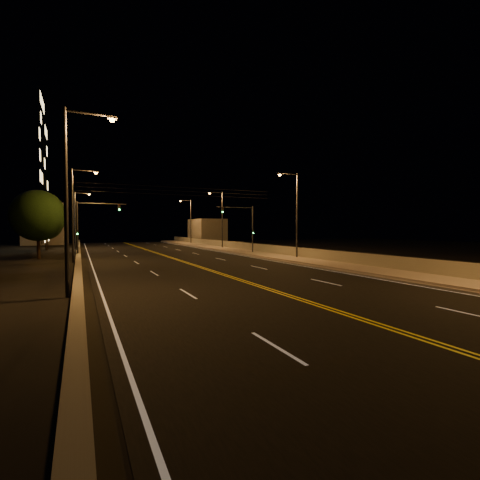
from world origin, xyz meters
name	(u,v)px	position (x,y,z in m)	size (l,w,h in m)	color
ground	(429,342)	(0.00, 0.00, 0.00)	(160.00, 160.00, 0.00)	black
road	(208,270)	(0.00, 20.00, 0.01)	(18.00, 120.00, 0.02)	black
sidewalk	(314,262)	(10.80, 20.00, 0.15)	(3.60, 120.00, 0.30)	#A09385
curb	(298,264)	(8.93, 20.00, 0.07)	(0.14, 120.00, 0.15)	#A09385
parapet_wall	(328,255)	(12.45, 20.00, 0.80)	(0.30, 120.00, 1.00)	gray
jersey_barrier	(78,271)	(-9.72, 20.00, 0.38)	(0.45, 120.00, 0.76)	gray
distant_building_right	(207,231)	(16.50, 66.95, 2.71)	(6.00, 10.00, 5.42)	gray
distant_building_left	(45,224)	(-16.00, 75.32, 4.28)	(8.00, 8.00, 8.56)	gray
parapet_rail	(328,250)	(12.45, 20.00, 1.33)	(0.06, 0.06, 120.00)	black
lane_markings	(208,270)	(0.00, 19.93, 0.02)	(17.32, 116.00, 0.00)	silver
streetlight_1	(295,210)	(11.53, 24.46, 5.40)	(2.55, 0.28, 9.37)	#2D2D33
streetlight_2	(221,216)	(11.53, 46.03, 5.40)	(2.55, 0.28, 9.37)	#2D2D33
streetlight_3	(190,219)	(11.53, 63.73, 5.40)	(2.55, 0.28, 9.37)	#2D2D33
streetlight_4	(72,189)	(-9.93, 12.13, 5.40)	(2.55, 0.28, 9.37)	#2D2D33
streetlight_5	(75,208)	(-9.93, 31.21, 5.40)	(2.55, 0.28, 9.37)	#2D2D33
streetlight_6	(77,216)	(-9.93, 56.12, 5.40)	(2.55, 0.28, 9.37)	#2D2D33
traffic_signal_right	(246,224)	(10.02, 33.46, 3.96)	(5.11, 0.31, 6.29)	#2D2D33
traffic_signal_left	(87,223)	(-8.82, 33.46, 3.96)	(5.11, 0.31, 6.29)	#2D2D33
overhead_wires	(178,191)	(0.00, 29.50, 7.40)	(22.00, 0.03, 0.83)	black
tree_0	(38,216)	(-13.72, 37.17, 4.82)	(5.65, 5.65, 7.66)	black
tree_1	(38,219)	(-14.49, 45.56, 4.63)	(5.42, 5.42, 7.35)	black
tree_2	(46,225)	(-14.25, 54.40, 3.98)	(4.67, 4.67, 6.33)	black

